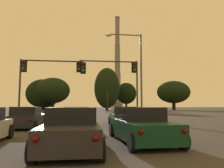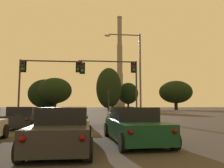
% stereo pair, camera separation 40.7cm
% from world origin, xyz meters
% --- Properties ---
extents(sedan_right_lane_second, '(2.18, 4.77, 1.43)m').
position_xyz_m(sedan_right_lane_second, '(2.96, 9.06, 0.67)').
color(sedan_right_lane_second, '#0F3823').
rests_on(sedan_right_lane_second, ground_plane).
extents(sedan_center_lane_second, '(2.00, 4.71, 1.43)m').
position_xyz_m(sedan_center_lane_second, '(0.19, 7.93, 0.67)').
color(sedan_center_lane_second, '#232328').
rests_on(sedan_center_lane_second, ground_plane).
extents(hatchback_right_lane_front, '(2.01, 4.15, 1.44)m').
position_xyz_m(hatchback_right_lane_front, '(3.53, 16.40, 0.66)').
color(hatchback_right_lane_front, '#0F3823').
rests_on(hatchback_right_lane_front, ground_plane).
extents(sedan_center_lane_front, '(2.12, 4.75, 1.43)m').
position_xyz_m(sedan_center_lane_front, '(0.10, 15.85, 0.67)').
color(sedan_center_lane_front, navy).
rests_on(sedan_center_lane_front, ground_plane).
extents(hatchback_left_lane_front, '(1.99, 4.14, 1.44)m').
position_xyz_m(hatchback_left_lane_front, '(-3.14, 15.41, 0.66)').
color(hatchback_left_lane_front, black).
rests_on(hatchback_left_lane_front, ground_plane).
extents(traffic_light_overhead_left, '(6.76, 0.50, 6.22)m').
position_xyz_m(traffic_light_overhead_left, '(-3.59, 22.78, 4.81)').
color(traffic_light_overhead_left, '#2D2D30').
rests_on(traffic_light_overhead_left, ground_plane).
extents(traffic_light_far_right, '(0.78, 0.50, 5.50)m').
position_xyz_m(traffic_light_far_right, '(6.08, 51.85, 3.62)').
color(traffic_light_far_right, '#2D2D30').
rests_on(traffic_light_far_right, ground_plane).
extents(traffic_light_overhead_right, '(6.86, 0.50, 6.47)m').
position_xyz_m(traffic_light_overhead_right, '(4.21, 23.47, 5.00)').
color(traffic_light_overhead_right, '#2D2D30').
rests_on(traffic_light_overhead_right, ground_plane).
extents(street_lamp, '(3.80, 0.36, 8.96)m').
position_xyz_m(street_lamp, '(5.80, 21.58, 5.53)').
color(street_lamp, '#56565B').
rests_on(street_lamp, ground_plane).
extents(smokestack, '(5.93, 5.93, 55.06)m').
position_xyz_m(smokestack, '(19.96, 125.24, 21.56)').
color(smokestack, slate).
rests_on(smokestack, ground_plane).
extents(treeline_far_right, '(11.72, 10.55, 10.88)m').
position_xyz_m(treeline_far_right, '(-13.47, 78.31, 5.83)').
color(treeline_far_right, black).
rests_on(treeline_far_right, ground_plane).
extents(treeline_right_mid, '(12.68, 11.41, 11.20)m').
position_xyz_m(treeline_right_mid, '(34.85, 80.21, 6.87)').
color(treeline_right_mid, black).
rests_on(treeline_right_mid, ground_plane).
extents(treeline_far_left, '(9.15, 8.23, 15.30)m').
position_xyz_m(treeline_far_left, '(8.80, 77.88, 8.00)').
color(treeline_far_left, black).
rests_on(treeline_far_left, ground_plane).
extents(treeline_center_left, '(7.93, 7.14, 10.62)m').
position_xyz_m(treeline_center_left, '(16.99, 83.79, 6.44)').
color(treeline_center_left, black).
rests_on(treeline_center_left, ground_plane).
extents(treeline_center_right, '(11.20, 10.08, 11.03)m').
position_xyz_m(treeline_center_right, '(-9.72, 74.96, 6.70)').
color(treeline_center_right, black).
rests_on(treeline_center_right, ground_plane).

